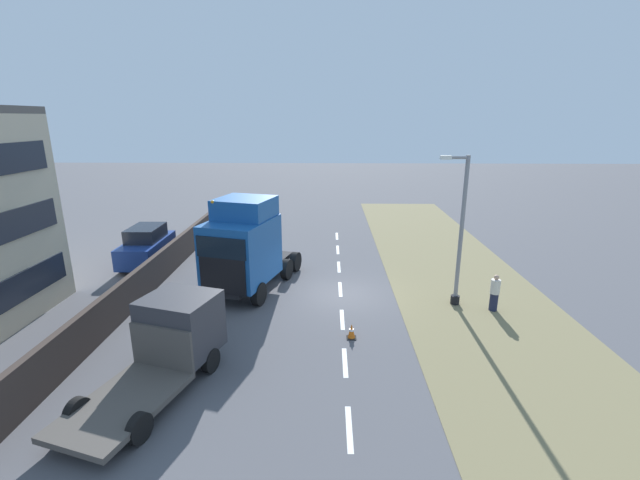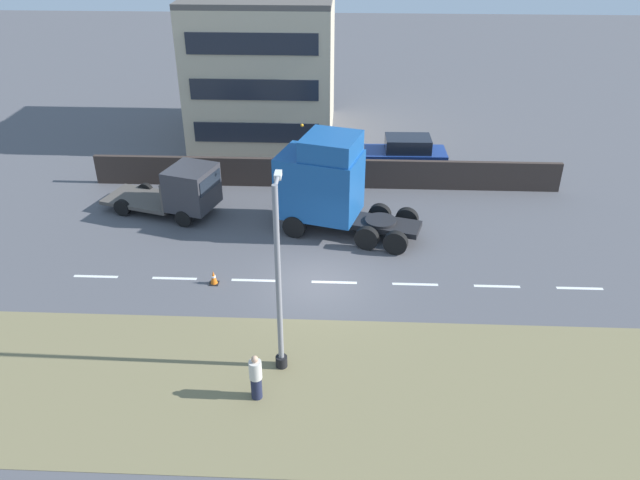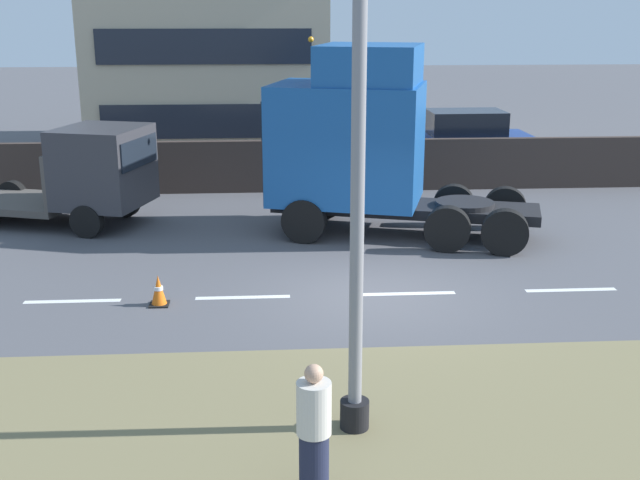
% 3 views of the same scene
% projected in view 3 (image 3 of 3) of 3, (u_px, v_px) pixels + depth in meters
% --- Properties ---
extents(ground_plane, '(120.00, 120.00, 0.00)m').
position_uv_depth(ground_plane, '(373.00, 294.00, 15.43)').
color(ground_plane, '#515156').
rests_on(ground_plane, ground).
extents(grass_verge, '(7.00, 44.00, 0.01)m').
position_uv_depth(grass_verge, '(437.00, 466.00, 9.69)').
color(grass_verge, olive).
rests_on(grass_verge, ground).
extents(lane_markings, '(0.16, 21.00, 0.00)m').
position_uv_depth(lane_markings, '(409.00, 294.00, 15.48)').
color(lane_markings, white).
rests_on(lane_markings, ground).
extents(boundary_wall, '(0.25, 24.00, 1.53)m').
position_uv_depth(boundary_wall, '(335.00, 165.00, 23.83)').
color(boundary_wall, '#382D28').
rests_on(boundary_wall, ground).
extents(building_block, '(8.99, 8.25, 9.51)m').
position_uv_depth(building_block, '(213.00, 36.00, 30.27)').
color(building_block, '#C1B293').
rests_on(building_block, ground).
extents(lorry_cab, '(4.16, 6.63, 4.63)m').
position_uv_depth(lorry_cab, '(359.00, 141.00, 19.06)').
color(lorry_cab, black).
rests_on(lorry_cab, ground).
extents(flatbed_truck, '(3.67, 5.91, 2.50)m').
position_uv_depth(flatbed_truck, '(86.00, 174.00, 19.89)').
color(flatbed_truck, '#333338').
rests_on(flatbed_truck, ground).
extents(parked_car, '(2.02, 4.35, 2.13)m').
position_uv_depth(parked_car, '(462.00, 145.00, 25.72)').
color(parked_car, navy).
rests_on(parked_car, ground).
extents(lamp_post, '(1.31, 0.38, 6.51)m').
position_uv_depth(lamp_post, '(357.00, 212.00, 9.80)').
color(lamp_post, black).
rests_on(lamp_post, ground).
extents(pedestrian, '(0.39, 0.39, 1.62)m').
position_uv_depth(pedestrian, '(314.00, 433.00, 8.91)').
color(pedestrian, '#1E233D').
rests_on(pedestrian, ground).
extents(traffic_cone_lead, '(0.36, 0.36, 0.58)m').
position_uv_depth(traffic_cone_lead, '(159.00, 291.00, 14.82)').
color(traffic_cone_lead, black).
rests_on(traffic_cone_lead, ground).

